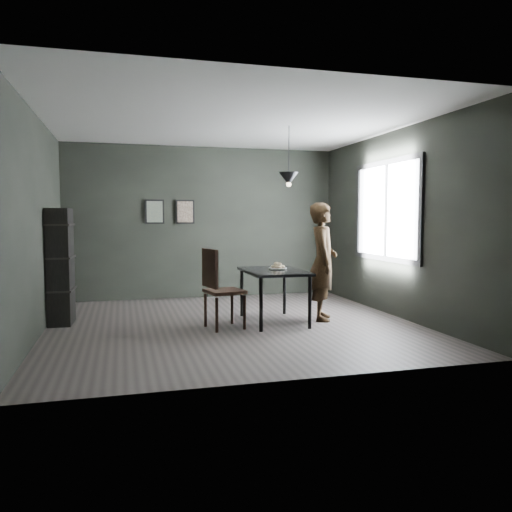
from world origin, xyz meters
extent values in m
plane|color=#332E2C|center=(0.00, 0.00, 0.00)|extent=(5.00, 5.00, 0.00)
cube|color=black|center=(0.00, 2.50, 1.40)|extent=(5.00, 0.10, 2.80)
cube|color=silver|center=(0.00, 0.00, 2.80)|extent=(5.00, 5.00, 0.02)
cube|color=white|center=(2.48, 0.20, 1.60)|extent=(0.02, 1.80, 1.40)
cube|color=black|center=(2.47, 0.20, 1.60)|extent=(0.04, 1.96, 1.56)
cube|color=black|center=(0.60, 0.00, 0.73)|extent=(0.80, 1.20, 0.04)
cylinder|color=black|center=(0.26, -0.54, 0.35)|extent=(0.05, 0.05, 0.71)
cylinder|color=black|center=(0.94, -0.54, 0.35)|extent=(0.05, 0.05, 0.71)
cylinder|color=black|center=(0.26, 0.54, 0.35)|extent=(0.05, 0.05, 0.71)
cylinder|color=black|center=(0.94, 0.54, 0.35)|extent=(0.05, 0.05, 0.71)
cylinder|color=silver|center=(0.69, 0.09, 0.76)|extent=(0.23, 0.23, 0.01)
torus|color=beige|center=(0.74, 0.10, 0.78)|extent=(0.12, 0.12, 0.04)
torus|color=beige|center=(0.66, 0.13, 0.78)|extent=(0.12, 0.12, 0.04)
torus|color=beige|center=(0.67, 0.05, 0.78)|extent=(0.12, 0.12, 0.04)
torus|color=beige|center=(0.69, 0.09, 0.82)|extent=(0.17, 0.17, 0.06)
imported|color=black|center=(1.34, -0.02, 0.85)|extent=(0.60, 0.73, 1.71)
cube|color=black|center=(-0.15, -0.20, 0.50)|extent=(0.56, 0.56, 0.04)
cube|color=black|center=(-0.36, -0.24, 0.82)|extent=(0.14, 0.47, 0.51)
cylinder|color=black|center=(-0.31, -0.44, 0.23)|extent=(0.04, 0.04, 0.46)
cylinder|color=black|center=(0.08, -0.35, 0.23)|extent=(0.04, 0.04, 0.46)
cylinder|color=black|center=(-0.39, -0.05, 0.23)|extent=(0.04, 0.04, 0.46)
cylinder|color=black|center=(0.00, 0.04, 0.23)|extent=(0.04, 0.04, 0.46)
cube|color=black|center=(-2.32, 0.66, 0.81)|extent=(0.33, 0.55, 1.62)
cylinder|color=black|center=(0.85, 0.10, 2.42)|extent=(0.01, 0.01, 0.75)
cone|color=black|center=(0.85, 0.10, 2.05)|extent=(0.28, 0.28, 0.18)
sphere|color=#FFE0B2|center=(0.85, 0.10, 1.97)|extent=(0.07, 0.07, 0.07)
cube|color=black|center=(-0.90, 2.47, 1.60)|extent=(0.34, 0.03, 0.44)
cube|color=#3F5950|center=(-0.90, 2.45, 1.60)|extent=(0.28, 0.01, 0.38)
cube|color=black|center=(-0.35, 2.47, 1.60)|extent=(0.34, 0.03, 0.44)
cube|color=brown|center=(-0.35, 2.45, 1.60)|extent=(0.28, 0.01, 0.38)
camera|label=1|loc=(-1.48, -6.74, 1.49)|focal=35.00mm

